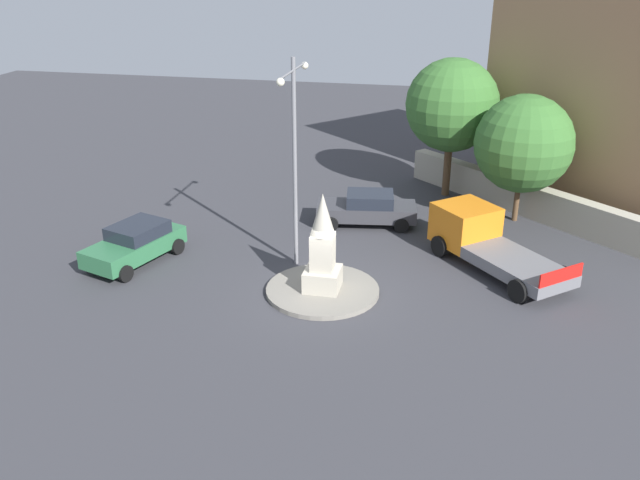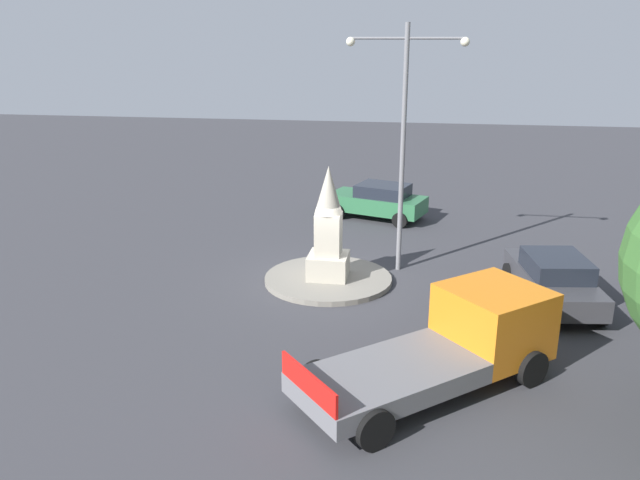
# 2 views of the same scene
# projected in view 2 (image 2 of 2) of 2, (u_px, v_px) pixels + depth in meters

# --- Properties ---
(ground_plane) EXTENTS (80.00, 80.00, 0.00)m
(ground_plane) POSITION_uv_depth(u_px,v_px,m) (328.00, 281.00, 20.24)
(ground_plane) COLOR #38383D
(traffic_island) EXTENTS (4.06, 4.06, 0.17)m
(traffic_island) POSITION_uv_depth(u_px,v_px,m) (328.00, 279.00, 20.22)
(traffic_island) COLOR gray
(traffic_island) RESTS_ON ground
(monument) EXTENTS (1.25, 1.25, 3.58)m
(monument) POSITION_uv_depth(u_px,v_px,m) (328.00, 230.00, 19.72)
(monument) COLOR #B2AA99
(monument) RESTS_ON traffic_island
(streetlamp) EXTENTS (3.71, 0.28, 7.88)m
(streetlamp) POSITION_uv_depth(u_px,v_px,m) (404.00, 126.00, 19.86)
(streetlamp) COLOR slate
(streetlamp) RESTS_ON ground
(car_green_waiting) EXTENTS (4.41, 3.01, 1.51)m
(car_green_waiting) POSITION_uv_depth(u_px,v_px,m) (378.00, 200.00, 27.05)
(car_green_waiting) COLOR #2D6B42
(car_green_waiting) RESTS_ON ground
(car_dark_grey_far_side) EXTENTS (2.44, 4.55, 1.47)m
(car_dark_grey_far_side) POSITION_uv_depth(u_px,v_px,m) (553.00, 278.00, 18.41)
(car_dark_grey_far_side) COLOR #38383D
(car_dark_grey_far_side) RESTS_ON ground
(truck_orange_passing) EXTENTS (5.92, 5.54, 2.01)m
(truck_orange_passing) POSITION_uv_depth(u_px,v_px,m) (455.00, 342.00, 14.11)
(truck_orange_passing) COLOR orange
(truck_orange_passing) RESTS_ON ground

